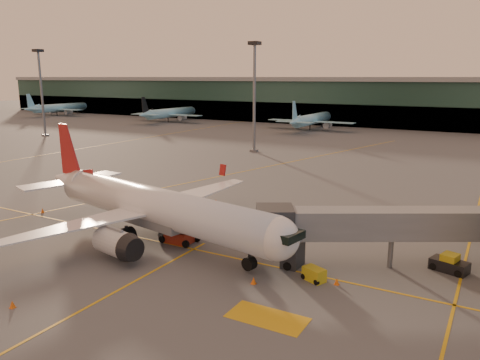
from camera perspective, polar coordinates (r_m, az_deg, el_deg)
The scene contains 16 objects.
ground at distance 49.03m, azimuth -13.93°, elevation -8.98°, with size 600.00×600.00×0.00m, color #4C4F54.
taxi_markings at distance 88.45m, azimuth 2.49°, elevation 0.96°, with size 100.12×173.00×0.01m.
terminal at distance 177.71m, azimuth 19.31°, elevation 8.91°, with size 400.00×20.00×17.60m.
mast_west_far at distance 154.45m, azimuth -23.09°, elevation 10.46°, with size 2.40×2.40×25.60m.
mast_west_near at distance 111.64m, azimuth 1.76°, elevation 11.04°, with size 2.40×2.40×25.60m.
distant_aircraft_row at distance 174.32m, azimuth -0.15°, elevation 6.66°, with size 225.00×34.00×13.00m.
main_airplane at distance 51.99m, azimuth -10.87°, elevation -3.17°, with size 38.66×35.09×11.73m.
jet_bridge at distance 46.36m, azimuth 19.77°, elevation -5.34°, with size 24.28×15.43×5.82m.
catering_truck at distance 51.20m, azimuth -7.61°, elevation -5.14°, with size 5.06×2.30×3.92m.
gpu_cart at distance 42.56m, azimuth 9.01°, elevation -11.30°, with size 2.33×1.92×1.18m.
pushback_tug at distance 48.00m, azimuth 24.16°, elevation -9.35°, with size 3.61×2.59×1.67m.
cone_nose at distance 42.27m, azimuth 11.71°, elevation -12.02°, with size 0.47×0.47×0.60m.
cone_tail at distance 67.40m, azimuth -22.94°, elevation -3.44°, with size 0.48×0.48×0.61m.
cone_wing_right at distance 41.65m, azimuth -26.00°, elevation -13.47°, with size 0.47×0.47×0.60m.
cone_wing_left at distance 66.64m, azimuth -2.94°, elevation -2.62°, with size 0.48×0.48×0.61m.
cone_fwd at distance 41.57m, azimuth 1.67°, elevation -12.16°, with size 0.49×0.49×0.62m.
Camera 1 is at (31.91, -32.80, 17.61)m, focal length 35.00 mm.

